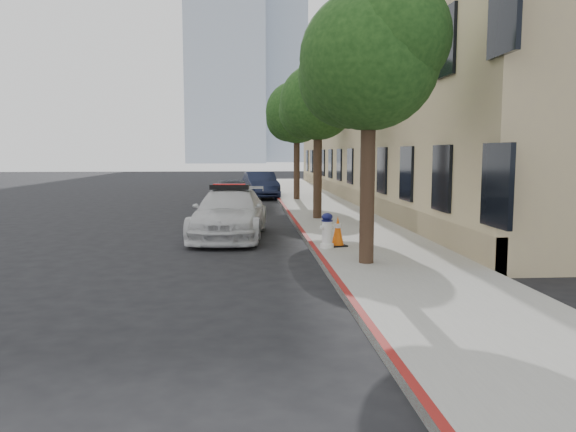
% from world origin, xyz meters
% --- Properties ---
extents(ground, '(120.00, 120.00, 0.00)m').
position_xyz_m(ground, '(0.00, 0.00, 0.00)').
color(ground, black).
rests_on(ground, ground).
extents(sidewalk, '(3.20, 50.00, 0.15)m').
position_xyz_m(sidewalk, '(3.60, 10.00, 0.07)').
color(sidewalk, gray).
rests_on(sidewalk, ground).
extents(curb_strip, '(0.12, 50.00, 0.15)m').
position_xyz_m(curb_strip, '(2.06, 10.00, 0.07)').
color(curb_strip, maroon).
rests_on(curb_strip, ground).
extents(building, '(8.00, 36.00, 10.00)m').
position_xyz_m(building, '(9.20, 15.00, 5.00)').
color(building, tan).
rests_on(building, ground).
extents(tower_left, '(18.00, 14.00, 60.00)m').
position_xyz_m(tower_left, '(-4.00, 120.00, 30.00)').
color(tower_left, '#9EA8B7').
rests_on(tower_left, ground).
extents(tower_right, '(14.00, 14.00, 44.00)m').
position_xyz_m(tower_right, '(9.00, 135.00, 22.00)').
color(tower_right, '#9EA8B7').
rests_on(tower_right, ground).
extents(tree_near, '(2.92, 2.82, 5.62)m').
position_xyz_m(tree_near, '(2.93, -2.01, 4.27)').
color(tree_near, black).
rests_on(tree_near, sidewalk).
extents(tree_mid, '(2.77, 2.64, 5.43)m').
position_xyz_m(tree_mid, '(2.93, 5.99, 4.16)').
color(tree_mid, black).
rests_on(tree_mid, sidewalk).
extents(tree_far, '(3.10, 3.00, 5.81)m').
position_xyz_m(tree_far, '(2.93, 13.99, 4.39)').
color(tree_far, black).
rests_on(tree_far, sidewalk).
extents(police_car, '(2.37, 4.93, 1.54)m').
position_xyz_m(police_car, '(-0.04, 2.65, 0.70)').
color(police_car, silver).
rests_on(police_car, ground).
extents(parked_car_mid, '(1.69, 4.08, 1.38)m').
position_xyz_m(parked_car_mid, '(-0.15, 9.85, 0.69)').
color(parked_car_mid, black).
rests_on(parked_car_mid, ground).
extents(parked_car_far, '(1.98, 4.38, 1.39)m').
position_xyz_m(parked_car_far, '(1.20, 16.69, 0.70)').
color(parked_car_far, '#151B35').
rests_on(parked_car_far, ground).
extents(fire_hydrant, '(0.35, 0.32, 0.84)m').
position_xyz_m(fire_hydrant, '(2.35, -0.14, 0.56)').
color(fire_hydrant, white).
rests_on(fire_hydrant, sidewalk).
extents(traffic_cone, '(0.48, 0.48, 0.74)m').
position_xyz_m(traffic_cone, '(2.65, 0.08, 0.51)').
color(traffic_cone, black).
rests_on(traffic_cone, sidewalk).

